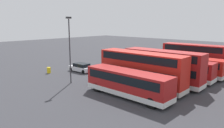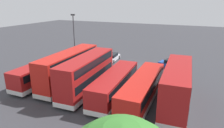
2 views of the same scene
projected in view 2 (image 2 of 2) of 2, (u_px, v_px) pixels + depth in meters
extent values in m
plane|color=#38383D|center=(132.00, 66.00, 35.56)|extent=(140.00, 140.00, 0.00)
cube|color=#A51919|center=(177.00, 86.00, 21.04)|extent=(3.00, 10.35, 4.20)
cube|color=silver|center=(175.00, 101.00, 21.59)|extent=(3.04, 10.39, 0.55)
cube|color=black|center=(176.00, 88.00, 21.10)|extent=(3.03, 9.56, 0.90)
cube|color=black|center=(178.00, 73.00, 20.60)|extent=(3.03, 9.56, 0.90)
cube|color=black|center=(179.00, 72.00, 25.70)|extent=(2.25, 0.16, 1.10)
cylinder|color=black|center=(168.00, 87.00, 25.32)|extent=(0.35, 1.11, 1.10)
cylinder|color=black|center=(187.00, 90.00, 24.55)|extent=(0.35, 1.11, 1.10)
cylinder|color=black|center=(159.00, 118.00, 18.68)|extent=(0.35, 1.11, 1.10)
cylinder|color=black|center=(185.00, 123.00, 17.91)|extent=(0.35, 1.11, 1.10)
cube|color=red|center=(143.00, 88.00, 22.49)|extent=(2.59, 11.83, 2.60)
cube|color=silver|center=(142.00, 96.00, 22.79)|extent=(2.63, 11.87, 0.55)
cube|color=black|center=(143.00, 83.00, 22.31)|extent=(2.65, 11.03, 0.90)
cube|color=black|center=(154.00, 68.00, 27.51)|extent=(2.25, 0.07, 1.10)
cylinder|color=black|center=(143.00, 81.00, 27.19)|extent=(0.30, 1.10, 1.10)
cylinder|color=black|center=(160.00, 84.00, 26.34)|extent=(0.30, 1.10, 1.10)
cylinder|color=black|center=(119.00, 114.00, 19.29)|extent=(0.30, 1.10, 1.10)
cylinder|color=black|center=(141.00, 119.00, 18.44)|extent=(0.30, 1.10, 1.10)
cube|color=#A51919|center=(115.00, 84.00, 23.68)|extent=(2.97, 10.97, 2.60)
cube|color=silver|center=(115.00, 91.00, 23.99)|extent=(3.02, 11.01, 0.55)
cube|color=black|center=(115.00, 79.00, 23.50)|extent=(3.00, 10.17, 0.90)
cube|color=black|center=(128.00, 66.00, 28.37)|extent=(2.25, 0.15, 1.10)
cylinder|color=black|center=(117.00, 79.00, 27.99)|extent=(0.34, 1.11, 1.10)
cylinder|color=black|center=(133.00, 81.00, 27.22)|extent=(0.34, 1.11, 1.10)
cylinder|color=black|center=(91.00, 106.00, 20.81)|extent=(0.34, 1.11, 1.10)
cylinder|color=black|center=(111.00, 110.00, 20.03)|extent=(0.34, 1.11, 1.10)
cube|color=#A51919|center=(87.00, 73.00, 24.76)|extent=(2.93, 10.78, 4.20)
cube|color=silver|center=(88.00, 87.00, 25.30)|extent=(2.97, 10.82, 0.55)
cube|color=black|center=(87.00, 75.00, 24.82)|extent=(2.96, 9.98, 0.90)
cube|color=black|center=(87.00, 62.00, 24.31)|extent=(2.96, 9.98, 0.90)
cube|color=black|center=(104.00, 63.00, 29.59)|extent=(2.25, 0.14, 1.10)
cylinder|color=black|center=(94.00, 76.00, 29.22)|extent=(0.34, 1.11, 1.10)
cylinder|color=black|center=(108.00, 78.00, 28.44)|extent=(0.34, 1.11, 1.10)
cylinder|color=black|center=(62.00, 99.00, 22.21)|extent=(0.34, 1.11, 1.10)
cylinder|color=black|center=(80.00, 103.00, 21.43)|extent=(0.34, 1.11, 1.10)
cube|color=red|center=(69.00, 67.00, 26.94)|extent=(2.80, 11.51, 4.20)
cube|color=silver|center=(70.00, 80.00, 27.49)|extent=(2.84, 11.55, 0.55)
cube|color=black|center=(69.00, 69.00, 27.00)|extent=(2.84, 10.71, 0.90)
cube|color=black|center=(69.00, 57.00, 26.49)|extent=(2.84, 10.71, 0.90)
cube|color=black|center=(90.00, 58.00, 32.09)|extent=(2.25, 0.11, 1.10)
cylinder|color=black|center=(80.00, 70.00, 31.74)|extent=(0.32, 1.11, 1.10)
cylinder|color=black|center=(92.00, 72.00, 30.93)|extent=(0.32, 1.11, 1.10)
cylinder|color=black|center=(42.00, 92.00, 24.09)|extent=(0.32, 1.11, 1.10)
cylinder|color=black|center=(58.00, 95.00, 23.28)|extent=(0.32, 1.11, 1.10)
cube|color=#A51919|center=(44.00, 71.00, 27.84)|extent=(2.58, 10.46, 2.60)
cube|color=silver|center=(45.00, 78.00, 28.15)|extent=(2.62, 10.50, 0.55)
cube|color=black|center=(44.00, 67.00, 27.66)|extent=(2.64, 9.66, 0.90)
cube|color=black|center=(66.00, 58.00, 32.26)|extent=(2.25, 0.07, 1.10)
cylinder|color=black|center=(56.00, 70.00, 31.95)|extent=(0.30, 1.10, 1.10)
cylinder|color=black|center=(68.00, 71.00, 31.10)|extent=(0.30, 1.10, 1.10)
cylinder|color=black|center=(17.00, 88.00, 25.24)|extent=(0.30, 1.10, 1.10)
cylinder|color=black|center=(31.00, 91.00, 24.39)|extent=(0.30, 1.10, 1.10)
cube|color=#1E479E|center=(172.00, 65.00, 34.28)|extent=(4.61, 2.86, 0.70)
cube|color=black|center=(173.00, 62.00, 33.97)|extent=(2.91, 2.26, 0.55)
cylinder|color=black|center=(161.00, 66.00, 34.66)|extent=(0.68, 0.38, 0.64)
cylinder|color=black|center=(165.00, 63.00, 35.86)|extent=(0.68, 0.38, 0.64)
cylinder|color=black|center=(178.00, 69.00, 32.82)|extent=(0.68, 0.38, 0.64)
cylinder|color=black|center=(182.00, 67.00, 34.01)|extent=(0.68, 0.38, 0.64)
cube|color=silver|center=(112.00, 58.00, 38.56)|extent=(2.01, 4.42, 0.70)
cube|color=black|center=(112.00, 55.00, 38.19)|extent=(1.77, 2.68, 0.55)
cylinder|color=black|center=(111.00, 57.00, 40.29)|extent=(0.25, 0.65, 0.64)
cylinder|color=black|center=(119.00, 57.00, 39.75)|extent=(0.25, 0.65, 0.64)
cylinder|color=black|center=(105.00, 61.00, 37.49)|extent=(0.25, 0.65, 0.64)
cylinder|color=black|center=(113.00, 62.00, 36.95)|extent=(0.25, 0.65, 0.64)
cylinder|color=#38383D|center=(74.00, 41.00, 35.47)|extent=(0.16, 0.16, 8.62)
cube|color=#262628|center=(73.00, 15.00, 34.14)|extent=(0.70, 0.30, 0.24)
cylinder|color=yellow|center=(99.00, 53.00, 42.74)|extent=(0.60, 0.60, 0.95)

